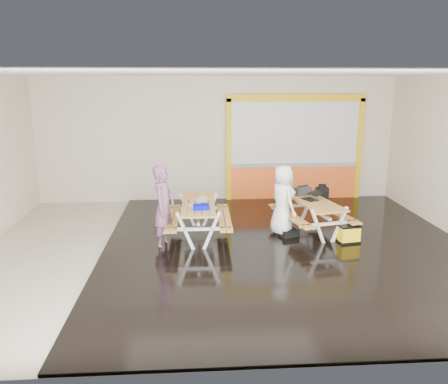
{
  "coord_description": "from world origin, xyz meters",
  "views": [
    {
      "loc": [
        -0.64,
        -8.76,
        3.37
      ],
      "look_at": [
        0.0,
        0.9,
        1.0
      ],
      "focal_mm": 36.57,
      "sensor_mm": 36.0,
      "label": 1
    }
  ],
  "objects": [
    {
      "name": "room",
      "position": [
        0.0,
        0.0,
        1.75
      ],
      "size": [
        10.02,
        8.02,
        3.52
      ],
      "color": "#B9B09D",
      "rests_on": "ground"
    },
    {
      "name": "deck",
      "position": [
        1.25,
        0.0,
        0.03
      ],
      "size": [
        7.5,
        7.98,
        0.05
      ],
      "primitive_type": "cube",
      "color": "black",
      "rests_on": "room"
    },
    {
      "name": "kiosk",
      "position": [
        2.2,
        3.93,
        1.44
      ],
      "size": [
        3.88,
        0.16,
        3.0
      ],
      "color": "orange",
      "rests_on": "room"
    },
    {
      "name": "picnic_table_left",
      "position": [
        -0.56,
        0.73,
        0.62
      ],
      "size": [
        1.41,
        2.04,
        0.81
      ],
      "color": "#C38539",
      "rests_on": "deck"
    },
    {
      "name": "picnic_table_right",
      "position": [
        1.98,
        0.9,
        0.6
      ],
      "size": [
        1.72,
        2.2,
        0.78
      ],
      "color": "#C38539",
      "rests_on": "deck"
    },
    {
      "name": "person_left",
      "position": [
        -1.28,
        0.29,
        0.85
      ],
      "size": [
        0.59,
        0.73,
        1.74
      ],
      "primitive_type": "imported",
      "rotation": [
        0.0,
        0.0,
        1.27
      ],
      "color": "#754A69",
      "rests_on": "deck"
    },
    {
      "name": "person_right",
      "position": [
        1.29,
        0.8,
        0.82
      ],
      "size": [
        0.73,
        0.89,
        1.56
      ],
      "primitive_type": "imported",
      "rotation": [
        0.0,
        0.0,
        1.92
      ],
      "color": "white",
      "rests_on": "deck"
    },
    {
      "name": "laptop_left",
      "position": [
        -0.6,
        0.48,
        0.86
      ],
      "size": [
        0.48,
        0.46,
        0.17
      ],
      "color": "silver",
      "rests_on": "picnic_table_left"
    },
    {
      "name": "laptop_right",
      "position": [
        1.98,
        0.96,
        0.83
      ],
      "size": [
        0.49,
        0.46,
        0.16
      ],
      "color": "black",
      "rests_on": "picnic_table_right"
    },
    {
      "name": "blue_pouch",
      "position": [
        -0.51,
        0.24,
        0.85
      ],
      "size": [
        0.34,
        0.25,
        0.09
      ],
      "primitive_type": "cube",
      "rotation": [
        0.0,
        0.0,
        0.08
      ],
      "color": "#0006CE",
      "rests_on": "picnic_table_left"
    },
    {
      "name": "toolbox",
      "position": [
        1.87,
        1.4,
        0.87
      ],
      "size": [
        0.44,
        0.34,
        0.23
      ],
      "color": "black",
      "rests_on": "picnic_table_right"
    },
    {
      "name": "backpack",
      "position": [
        2.4,
        1.64,
        0.71
      ],
      "size": [
        0.3,
        0.2,
        0.49
      ],
      "color": "black",
      "rests_on": "picnic_table_right"
    },
    {
      "name": "dark_case",
      "position": [
        1.41,
        0.62,
        0.12
      ],
      "size": [
        0.46,
        0.41,
        0.14
      ],
      "primitive_type": "cube",
      "rotation": [
        0.0,
        0.0,
        0.38
      ],
      "color": "black",
      "rests_on": "deck"
    },
    {
      "name": "fluke_bag",
      "position": [
        2.58,
        0.14,
        0.23
      ],
      "size": [
        0.48,
        0.35,
        0.38
      ],
      "color": "black",
      "rests_on": "deck"
    }
  ]
}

